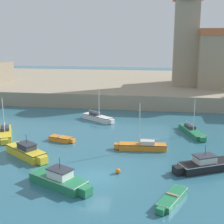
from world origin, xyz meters
The scene contains 13 objects.
ground_plane centered at (0.00, 0.00, 0.00)m, with size 200.00×200.00×0.00m, color #2D667A.
quay_seawall centered at (0.00, 45.15, 1.20)m, with size 120.00×40.00×2.40m, color gray.
dinghy_orange_0 centered at (-5.76, 8.62, 0.29)m, with size 3.21×1.78×0.60m.
motorboat_black_1 centered at (9.28, 2.85, 0.53)m, with size 5.71×3.75×2.34m.
sailboat_white_2 centered at (-3.50, 18.12, 0.45)m, with size 5.14×3.96×4.56m.
sailboat_yellow_4 centered at (-12.88, 9.11, 0.43)m, with size 3.76×5.99×4.75m.
sailboat_green_5 centered at (9.13, 13.71, 0.39)m, with size 2.91×6.24×4.38m.
sailboat_orange_6 centered at (3.46, 7.26, 0.42)m, with size 5.51×1.51×4.97m.
dinghy_green_7 centered at (6.22, -3.18, 0.28)m, with size 2.38×3.95×0.59m.
motorboat_yellow_8 centered at (-7.65, 3.47, 0.54)m, with size 5.40×4.28×2.33m.
motorboat_green_9 centered at (-2.46, -2.02, 0.54)m, with size 5.68×3.77×2.40m.
mooring_buoy centered at (1.75, 1.03, 0.23)m, with size 0.46×0.46×0.46m, color orange.
church centered at (14.57, 39.69, 8.64)m, with size 13.64×14.44×17.65m.
Camera 1 is at (5.13, -23.78, 11.48)m, focal length 50.00 mm.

